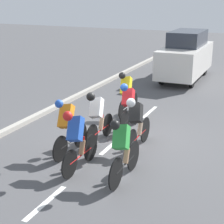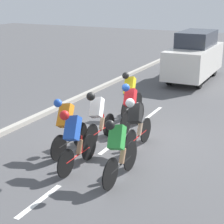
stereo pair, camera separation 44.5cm
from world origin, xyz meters
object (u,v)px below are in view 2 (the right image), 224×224
cyclist_red (131,105)px  cyclist_blue (74,138)px  cyclist_green (118,148)px  cyclist_black (136,122)px  cyclist_white (98,115)px  support_car (195,56)px  cyclist_yellow (130,93)px  cyclist_orange (67,125)px

cyclist_red → cyclist_blue: size_ratio=1.02×
cyclist_green → cyclist_black: bearing=-79.4°
cyclist_white → cyclist_black: bearing=-178.6°
support_car → cyclist_blue: bearing=90.0°
cyclist_red → cyclist_yellow: (0.55, -1.18, 0.03)m
cyclist_blue → cyclist_green: bearing=178.4°
support_car → cyclist_red: bearing=90.8°
cyclist_blue → cyclist_yellow: bearing=-83.8°
support_car → cyclist_white: bearing=88.1°
cyclist_blue → support_car: support_car is taller
cyclist_black → cyclist_yellow: bearing=-62.6°
cyclist_black → cyclist_red: 1.47m
cyclist_black → cyclist_green: (-0.32, 1.72, -0.01)m
cyclist_yellow → support_car: (-0.44, -6.25, 0.32)m
cyclist_green → support_car: support_car is taller
cyclist_orange → cyclist_yellow: size_ratio=1.01×
cyclist_black → cyclist_blue: cyclist_blue is taller
support_car → cyclist_yellow: bearing=85.9°
cyclist_white → support_car: 8.75m
cyclist_white → cyclist_yellow: 2.49m
cyclist_black → support_car: 8.76m
cyclist_orange → cyclist_blue: (-0.63, 0.65, 0.00)m
cyclist_orange → cyclist_blue: cyclist_orange is taller
cyclist_blue → cyclist_green: size_ratio=0.98×
cyclist_red → cyclist_green: cyclist_red is taller
cyclist_orange → cyclist_blue: size_ratio=1.00×
cyclist_white → cyclist_red: size_ratio=0.97×
cyclist_white → cyclist_red: bearing=-107.0°
cyclist_yellow → cyclist_green: (-1.60, 4.18, -0.04)m
cyclist_orange → support_car: support_car is taller
cyclist_red → support_car: 7.44m
cyclist_green → cyclist_blue: bearing=-1.6°
cyclist_orange → cyclist_green: bearing=159.0°
cyclist_black → support_car: support_car is taller
cyclist_white → cyclist_blue: size_ratio=0.99×
cyclist_black → cyclist_green: 1.75m
cyclist_orange → cyclist_green: (-1.78, 0.68, -0.03)m
cyclist_blue → cyclist_green: cyclist_blue is taller
cyclist_red → cyclist_blue: bearing=88.1°
cyclist_orange → cyclist_green: cyclist_orange is taller
cyclist_white → cyclist_yellow: bearing=-86.6°
cyclist_yellow → cyclist_orange: bearing=87.0°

